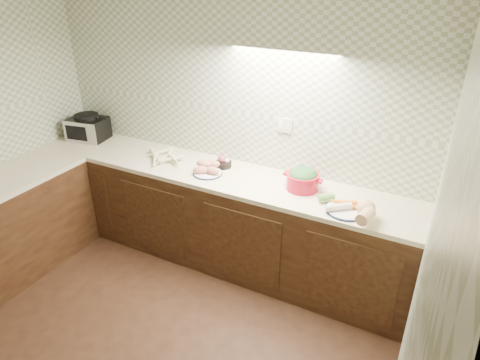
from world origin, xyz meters
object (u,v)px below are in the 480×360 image
at_px(toaster_oven, 88,128).
at_px(sweet_potato_plate, 208,169).
at_px(onion_bowl, 223,163).
at_px(parsnip_pile, 171,157).
at_px(veg_plate, 355,208).
at_px(dutch_oven, 303,179).

distance_m(toaster_oven, sweet_potato_plate, 1.52).
bearing_deg(onion_bowl, sweet_potato_plate, -105.68).
distance_m(sweet_potato_plate, onion_bowl, 0.19).
height_order(parsnip_pile, veg_plate, veg_plate).
height_order(parsnip_pile, dutch_oven, dutch_oven).
height_order(dutch_oven, veg_plate, dutch_oven).
relative_size(dutch_oven, veg_plate, 0.66).
bearing_deg(parsnip_pile, onion_bowl, 10.86).
bearing_deg(onion_bowl, veg_plate, -11.66).
relative_size(onion_bowl, veg_plate, 0.29).
distance_m(parsnip_pile, dutch_oven, 1.27).
relative_size(onion_bowl, dutch_oven, 0.44).
relative_size(sweet_potato_plate, dutch_oven, 0.79).
bearing_deg(sweet_potato_plate, parsnip_pile, 169.06).
bearing_deg(onion_bowl, dutch_oven, -4.68).
relative_size(sweet_potato_plate, veg_plate, 0.52).
distance_m(toaster_oven, onion_bowl, 1.57).
relative_size(toaster_oven, dutch_oven, 1.26).
bearing_deg(parsnip_pile, sweet_potato_plate, -10.94).
xyz_separation_m(sweet_potato_plate, onion_bowl, (0.05, 0.18, -0.00)).
height_order(sweet_potato_plate, dutch_oven, dutch_oven).
xyz_separation_m(toaster_oven, veg_plate, (2.81, -0.20, -0.07)).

